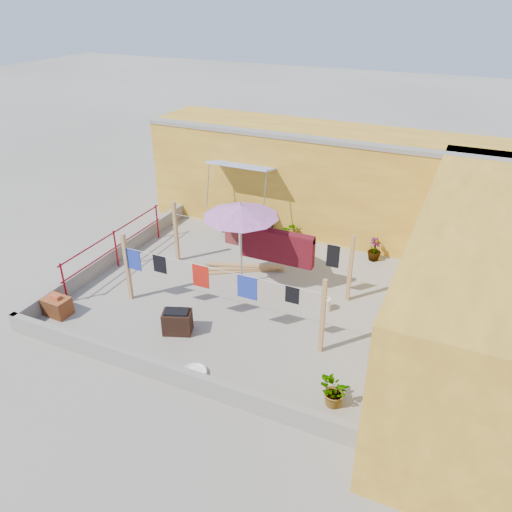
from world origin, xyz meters
name	(u,v)px	position (x,y,z in m)	size (l,w,h in m)	color
ground	(244,293)	(0.00, 0.00, 0.00)	(80.00, 80.00, 0.00)	#9E998E
wall_back	(323,180)	(0.50, 4.69, 1.61)	(11.00, 3.27, 3.21)	gold
wall_right	(472,284)	(5.20, 0.00, 1.60)	(2.40, 9.00, 3.20)	gold
parapet_front	(166,373)	(0.00, -3.58, 0.22)	(8.30, 0.16, 0.44)	gray
parapet_left	(116,255)	(-4.08, 0.00, 0.22)	(0.16, 7.30, 0.44)	gray
red_railing	(115,243)	(-3.85, -0.20, 0.72)	(0.05, 4.20, 1.10)	maroon
clothesline_rig	(269,251)	(0.44, 0.55, 1.07)	(5.09, 2.35, 1.80)	tan
patio_umbrella	(241,211)	(-0.26, 0.40, 2.08)	(2.14, 2.14, 2.32)	gray
outdoor_table	(247,214)	(-1.42, 3.20, 0.70)	(1.77, 1.08, 0.78)	black
brick_stack	(57,306)	(-3.67, -2.70, 0.23)	(0.64, 0.48, 0.54)	#954A22
lumber_pile	(240,268)	(-0.59, 1.00, 0.07)	(2.22, 1.34, 0.14)	tan
brazier	(177,322)	(-0.67, -2.10, 0.28)	(0.75, 0.63, 0.58)	black
white_basin	(194,372)	(0.40, -3.18, 0.05)	(0.53, 0.53, 0.09)	white
water_jug_a	(394,312)	(3.70, 0.49, 0.16)	(0.23, 0.23, 0.36)	white
water_jug_b	(326,304)	(2.13, 0.14, 0.16)	(0.24, 0.24, 0.37)	white
green_hose	(402,291)	(3.70, 1.73, 0.04)	(0.52, 0.52, 0.08)	#1B771A
plant_back_a	(293,233)	(0.11, 3.20, 0.35)	(0.63, 0.54, 0.70)	#225C1A
plant_back_b	(374,249)	(2.63, 3.15, 0.34)	(0.38, 0.38, 0.67)	#225C1A
plant_right_a	(398,294)	(3.70, 0.91, 0.44)	(0.46, 0.31, 0.87)	#225C1A
plant_right_b	(381,339)	(3.70, -0.98, 0.39)	(0.43, 0.35, 0.78)	#225C1A
plant_right_c	(334,392)	(3.23, -2.84, 0.33)	(0.60, 0.52, 0.66)	#225C1A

